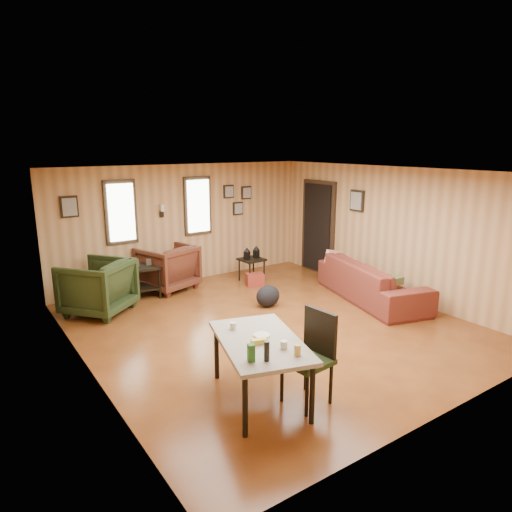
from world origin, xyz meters
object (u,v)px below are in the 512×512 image
Objects in this scene: end_table at (144,276)px; side_table at (252,258)px; dining_table at (260,346)px; recliner_green at (97,284)px; sofa at (372,275)px; recliner_brown at (167,265)px.

end_table is 2.24m from side_table.
recliner_green is at bearing 117.17° from dining_table.
side_table is (-1.16, 2.21, 0.03)m from sofa.
recliner_brown is 0.62× the size of dining_table.
recliner_brown reaches higher than end_table.
recliner_green is 3.16m from side_table.
recliner_green reaches higher than recliner_brown.
recliner_brown is at bearing 19.42° from end_table.
dining_table is at bearing -93.27° from end_table.
sofa is 3.97m from dining_table.
end_table is (0.94, 0.36, -0.09)m from recliner_green.
recliner_brown is 1.32× the size of end_table.
sofa is at bearing -62.19° from side_table.
recliner_green reaches higher than sofa.
end_table is at bearing 68.89° from sofa.
recliner_green is 3.82m from dining_table.
sofa is at bearing 40.65° from dining_table.
sofa is 4.20m from end_table.
sofa is 1.55× the size of dining_table.
side_table is (2.22, -0.29, 0.09)m from end_table.
recliner_brown is 0.96× the size of recliner_green.
recliner_green is at bearing 79.06° from sofa.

